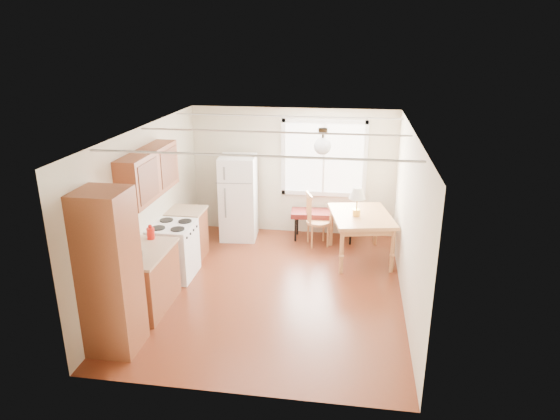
% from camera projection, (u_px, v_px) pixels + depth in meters
% --- Properties ---
extents(room_shell, '(4.60, 5.60, 2.62)m').
position_uv_depth(room_shell, '(272.00, 214.00, 7.48)').
color(room_shell, '#4F1E10').
rests_on(room_shell, ground).
extents(kitchen_run, '(0.65, 3.40, 2.20)m').
position_uv_depth(kitchen_run, '(149.00, 249.00, 7.27)').
color(kitchen_run, brown).
rests_on(kitchen_run, ground).
extents(window_unit, '(1.64, 0.05, 1.51)m').
position_uv_depth(window_unit, '(324.00, 158.00, 9.61)').
color(window_unit, white).
rests_on(window_unit, room_shell).
extents(pendant_light, '(0.26, 0.26, 0.40)m').
position_uv_depth(pendant_light, '(323.00, 145.00, 7.43)').
color(pendant_light, black).
rests_on(pendant_light, room_shell).
extents(refrigerator, '(0.73, 0.73, 1.64)m').
position_uv_depth(refrigerator, '(238.00, 198.00, 9.64)').
color(refrigerator, white).
rests_on(refrigerator, ground).
extents(bench, '(1.29, 0.56, 0.58)m').
position_uv_depth(bench, '(324.00, 214.00, 9.63)').
color(bench, '#581714').
rests_on(bench, ground).
extents(dining_table, '(1.24, 1.50, 0.83)m').
position_uv_depth(dining_table, '(361.00, 220.00, 8.74)').
color(dining_table, '#B37745').
rests_on(dining_table, ground).
extents(chair, '(0.49, 0.49, 1.02)m').
position_uv_depth(chair, '(313.00, 216.00, 9.34)').
color(chair, '#B37745').
rests_on(chair, ground).
extents(table_lamp, '(0.29, 0.29, 0.50)m').
position_uv_depth(table_lamp, '(357.00, 196.00, 8.53)').
color(table_lamp, gold).
rests_on(table_lamp, dining_table).
extents(coffee_maker, '(0.22, 0.27, 0.36)m').
position_uv_depth(coffee_maker, '(133.00, 251.00, 6.72)').
color(coffee_maker, black).
rests_on(coffee_maker, kitchen_run).
extents(kettle, '(0.12, 0.12, 0.23)m').
position_uv_depth(kettle, '(151.00, 233.00, 7.45)').
color(kettle, red).
rests_on(kettle, kitchen_run).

